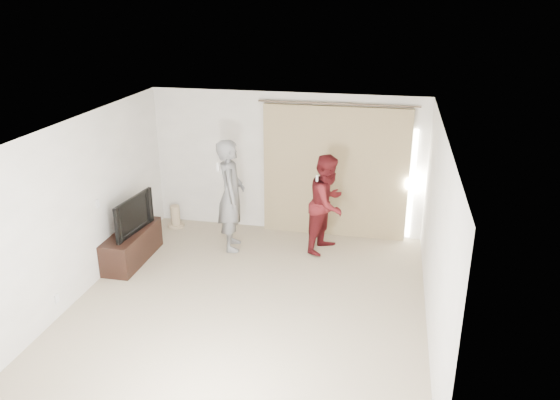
% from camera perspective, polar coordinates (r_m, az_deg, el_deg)
% --- Properties ---
extents(floor, '(5.50, 5.50, 0.00)m').
position_cam_1_polar(floor, '(8.08, -3.22, -10.68)').
color(floor, tan).
rests_on(floor, ground).
extents(wall_back, '(5.00, 0.04, 2.60)m').
position_cam_1_polar(wall_back, '(10.00, 0.68, 3.86)').
color(wall_back, white).
rests_on(wall_back, ground).
extents(wall_left, '(0.04, 5.50, 2.60)m').
position_cam_1_polar(wall_left, '(8.45, -20.01, -0.68)').
color(wall_left, white).
rests_on(wall_left, ground).
extents(ceiling, '(5.00, 5.50, 0.01)m').
position_cam_1_polar(ceiling, '(7.08, -3.64, 7.58)').
color(ceiling, white).
rests_on(ceiling, wall_back).
extents(curtain, '(2.80, 0.11, 2.46)m').
position_cam_1_polar(curtain, '(9.84, 5.84, 2.87)').
color(curtain, tan).
rests_on(curtain, ground).
extents(tv_console, '(0.48, 1.38, 0.53)m').
position_cam_1_polar(tv_console, '(9.46, -15.20, -4.64)').
color(tv_console, black).
rests_on(tv_console, ground).
extents(tv, '(0.25, 1.07, 0.61)m').
position_cam_1_polar(tv, '(9.24, -15.53, -1.44)').
color(tv, black).
rests_on(tv, tv_console).
extents(scratching_post, '(0.32, 0.32, 0.43)m').
position_cam_1_polar(scratching_post, '(10.66, -10.86, -1.88)').
color(scratching_post, tan).
rests_on(scratching_post, ground).
extents(person_man, '(0.63, 0.81, 1.96)m').
position_cam_1_polar(person_man, '(9.36, -5.13, 0.50)').
color(person_man, slate).
rests_on(person_man, ground).
extents(person_woman, '(0.90, 1.01, 1.72)m').
position_cam_1_polar(person_woman, '(9.32, 5.01, -0.38)').
color(person_woman, '#561317').
rests_on(person_woman, ground).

